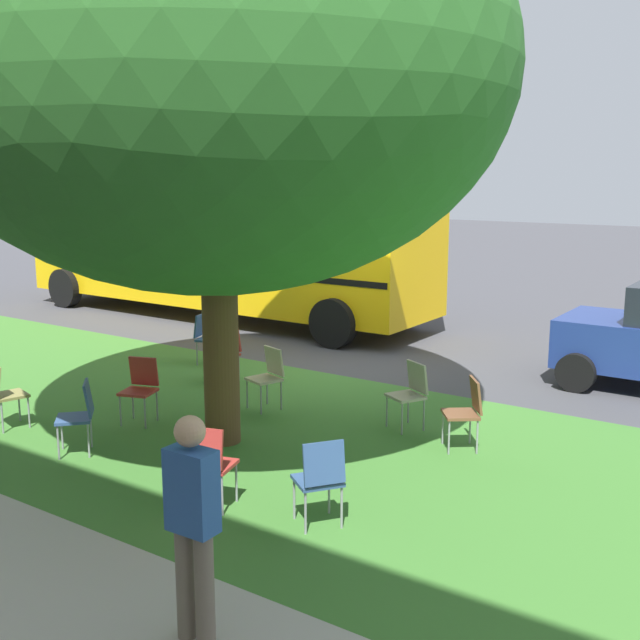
{
  "coord_description": "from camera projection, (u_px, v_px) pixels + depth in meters",
  "views": [
    {
      "loc": [
        -7.05,
        10.5,
        3.31
      ],
      "look_at": [
        -0.42,
        0.79,
        1.03
      ],
      "focal_mm": 42.87,
      "sensor_mm": 36.0,
      "label": 1
    }
  ],
  "objects": [
    {
      "name": "ground",
      "position": [
        326.0,
        369.0,
        13.05
      ],
      "size": [
        80.0,
        80.0,
        0.0
      ],
      "primitive_type": "plane",
      "color": "#424247"
    },
    {
      "name": "grass_verge",
      "position": [
        196.0,
        418.0,
        10.45
      ],
      "size": [
        48.0,
        6.0,
        0.01
      ],
      "primitive_type": "cube",
      "color": "#3D752D",
      "rests_on": "ground"
    },
    {
      "name": "street_tree",
      "position": [
        214.0,
        72.0,
        8.72
      ],
      "size": [
        6.89,
        6.89,
        7.0
      ],
      "color": "brown",
      "rests_on": "ground"
    },
    {
      "name": "chair_0",
      "position": [
        227.0,
        349.0,
        12.31
      ],
      "size": [
        0.51,
        0.52,
        0.88
      ],
      "color": "#B7332D",
      "rests_on": "ground"
    },
    {
      "name": "chair_1",
      "position": [
        209.0,
        460.0,
        7.54
      ],
      "size": [
        0.52,
        0.52,
        0.88
      ],
      "color": "#B7332D",
      "rests_on": "ground"
    },
    {
      "name": "chair_2",
      "position": [
        268.0,
        373.0,
        10.81
      ],
      "size": [
        0.52,
        0.53,
        0.88
      ],
      "color": "beige",
      "rests_on": "ground"
    },
    {
      "name": "chair_3",
      "position": [
        206.0,
        335.0,
        13.37
      ],
      "size": [
        0.53,
        0.53,
        0.88
      ],
      "color": "#335184",
      "rests_on": "ground"
    },
    {
      "name": "chair_4",
      "position": [
        80.0,
        412.0,
        9.06
      ],
      "size": [
        0.59,
        0.59,
        0.88
      ],
      "color": "#335184",
      "rests_on": "ground"
    },
    {
      "name": "chair_5",
      "position": [
        320.0,
        476.0,
        7.16
      ],
      "size": [
        0.58,
        0.58,
        0.88
      ],
      "color": "#335184",
      "rests_on": "ground"
    },
    {
      "name": "chair_6",
      "position": [
        410.0,
        390.0,
        9.97
      ],
      "size": [
        0.56,
        0.57,
        0.88
      ],
      "color": "#ADA393",
      "rests_on": "ground"
    },
    {
      "name": "chair_7",
      "position": [
        140.0,
        385.0,
        10.21
      ],
      "size": [
        0.53,
        0.53,
        0.88
      ],
      "color": "#B7332D",
      "rests_on": "ground"
    },
    {
      "name": "chair_8",
      "position": [
        3.0,
        390.0,
        9.95
      ],
      "size": [
        0.51,
        0.52,
        0.88
      ],
      "color": "olive",
      "rests_on": "ground"
    },
    {
      "name": "chair_9",
      "position": [
        467.0,
        408.0,
        9.2
      ],
      "size": [
        0.58,
        0.58,
        0.88
      ],
      "color": "brown",
      "rests_on": "ground"
    },
    {
      "name": "school_bus",
      "position": [
        218.0,
        241.0,
        17.57
      ],
      "size": [
        10.4,
        2.8,
        2.88
      ],
      "color": "yellow",
      "rests_on": "ground"
    },
    {
      "name": "pedestrian_0",
      "position": [
        193.0,
        521.0,
        5.32
      ],
      "size": [
        0.36,
        0.22,
        1.69
      ],
      "color": "#726659",
      "rests_on": "ground"
    }
  ]
}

